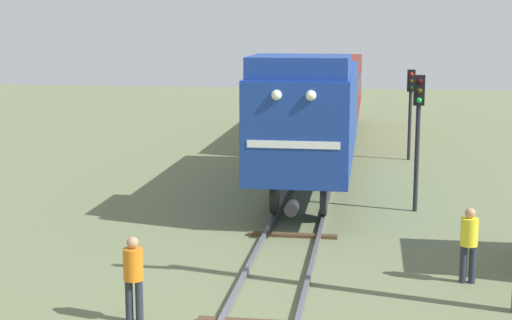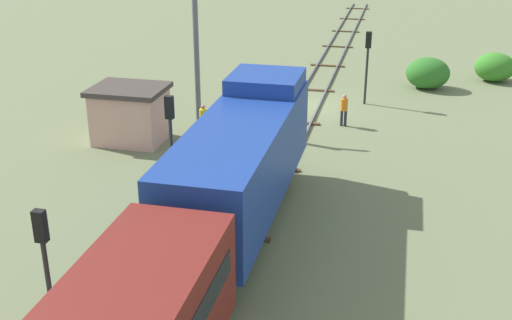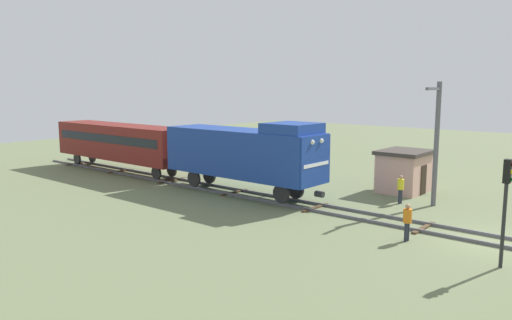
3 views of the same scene
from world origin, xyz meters
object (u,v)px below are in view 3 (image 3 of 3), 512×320
at_px(traffic_signal_near, 506,193).
at_px(traffic_signal_far, 207,141).
at_px(traffic_signal_mid, 301,148).
at_px(worker_by_signal, 401,187).
at_px(catenary_mast, 436,141).
at_px(relay_hut, 404,171).
at_px(passenger_car_leading, 120,141).
at_px(worker_near_track, 407,219).
at_px(locomotive, 245,152).

height_order(traffic_signal_near, traffic_signal_far, traffic_signal_near).
xyz_separation_m(traffic_signal_mid, worker_by_signal, (0.80, -6.58, -1.88)).
distance_m(catenary_mast, relay_hut, 4.59).
height_order(traffic_signal_mid, worker_by_signal, traffic_signal_mid).
xyz_separation_m(passenger_car_leading, worker_near_track, (-2.40, -25.15, -1.53)).
xyz_separation_m(traffic_signal_mid, relay_hut, (4.10, -5.31, -1.49)).
bearing_deg(locomotive, catenary_mast, -64.15).
bearing_deg(relay_hut, worker_by_signal, -159.01).
xyz_separation_m(catenary_mast, relay_hut, (2.57, 2.94, -2.41)).
distance_m(traffic_signal_mid, relay_hut, 6.88).
relative_size(locomotive, traffic_signal_mid, 2.80).
height_order(worker_near_track, catenary_mast, catenary_mast).
distance_m(locomotive, catenary_mast, 11.36).
distance_m(traffic_signal_far, worker_near_track, 19.96).
height_order(locomotive, catenary_mast, catenary_mast).
xyz_separation_m(passenger_car_leading, relay_hut, (7.50, -20.57, -1.13)).
height_order(traffic_signal_mid, worker_near_track, traffic_signal_mid).
xyz_separation_m(worker_by_signal, relay_hut, (3.30, 1.27, 0.40)).
bearing_deg(traffic_signal_far, locomotive, -116.71).
bearing_deg(traffic_signal_far, catenary_mast, -85.61).
relative_size(passenger_car_leading, traffic_signal_far, 3.74).
bearing_deg(locomotive, traffic_signal_far, 63.29).
height_order(passenger_car_leading, traffic_signal_near, traffic_signal_near).
distance_m(locomotive, worker_by_signal, 9.65).
bearing_deg(catenary_mast, worker_by_signal, 113.56).
relative_size(worker_near_track, catenary_mast, 0.24).
bearing_deg(worker_near_track, catenary_mast, -156.98).
relative_size(passenger_car_leading, relay_hut, 4.00).
height_order(locomotive, passenger_car_leading, locomotive).
bearing_deg(passenger_car_leading, traffic_signal_near, -96.24).
xyz_separation_m(locomotive, worker_by_signal, (4.20, -8.50, -1.78)).
distance_m(passenger_car_leading, catenary_mast, 24.06).
bearing_deg(locomotive, worker_near_track, -101.49).
height_order(locomotive, traffic_signal_far, locomotive).
bearing_deg(relay_hut, worker_near_track, -155.20).
relative_size(traffic_signal_near, traffic_signal_far, 1.12).
bearing_deg(relay_hut, passenger_car_leading, 110.03).
height_order(worker_near_track, relay_hut, relay_hut).
xyz_separation_m(traffic_signal_far, relay_hut, (3.90, -14.39, -1.23)).
relative_size(passenger_car_leading, catenary_mast, 1.97).
distance_m(worker_by_signal, catenary_mast, 3.35).
distance_m(traffic_signal_mid, catenary_mast, 8.45).
bearing_deg(traffic_signal_near, worker_near_track, 79.01).
height_order(locomotive, worker_by_signal, locomotive).
relative_size(traffic_signal_far, worker_near_track, 2.20).
xyz_separation_m(passenger_car_leading, worker_by_signal, (4.20, -21.84, -1.53)).
xyz_separation_m(traffic_signal_near, worker_near_track, (0.80, 4.12, -1.91)).
bearing_deg(worker_by_signal, locomotive, -37.48).
bearing_deg(worker_near_track, traffic_signal_far, -97.07).
distance_m(locomotive, traffic_signal_mid, 3.91).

